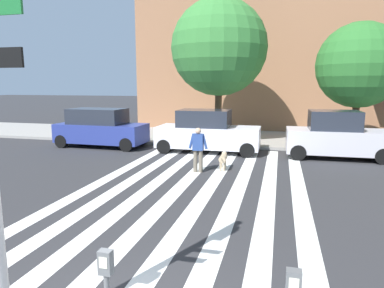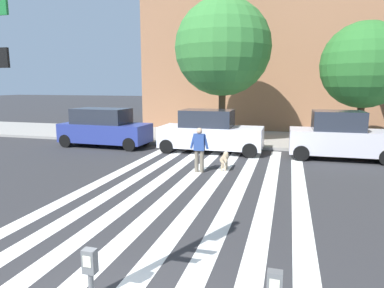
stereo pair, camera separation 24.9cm
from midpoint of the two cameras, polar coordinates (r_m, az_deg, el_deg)
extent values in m
plane|color=#2B2B2D|center=(10.94, 3.76, -7.08)|extent=(160.00, 160.00, 0.00)
cube|color=gray|center=(20.34, 9.51, 0.93)|extent=(80.00, 6.00, 0.15)
cube|color=silver|center=(12.18, -13.19, -5.55)|extent=(0.45, 12.88, 0.01)
cube|color=silver|center=(11.78, -9.33, -5.94)|extent=(0.45, 12.88, 0.01)
cube|color=silver|center=(11.43, -5.22, -6.33)|extent=(0.45, 12.88, 0.01)
cube|color=silver|center=(11.15, -0.87, -6.71)|extent=(0.45, 12.88, 0.01)
cube|color=silver|center=(10.94, 3.69, -7.06)|extent=(0.45, 12.88, 0.01)
cube|color=silver|center=(10.80, 8.40, -7.38)|extent=(0.45, 12.88, 0.01)
cube|color=silver|center=(10.73, 13.22, -7.65)|extent=(0.45, 12.88, 0.01)
cube|color=silver|center=(10.74, 18.06, -7.87)|extent=(0.45, 12.88, 0.01)
cube|color=#515456|center=(3.87, -14.75, -18.29)|extent=(0.14, 0.10, 0.26)
cube|color=beige|center=(3.82, -15.18, -18.35)|extent=(0.09, 0.01, 0.12)
cube|color=#515456|center=(3.50, 15.68, -21.54)|extent=(0.14, 0.10, 0.26)
cube|color=beige|center=(3.45, 15.69, -21.70)|extent=(0.09, 0.01, 0.12)
cube|color=navy|center=(18.33, -13.80, 1.86)|extent=(4.62, 1.97, 0.94)
cube|color=#232833|center=(18.33, -14.41, 4.53)|extent=(2.82, 1.70, 0.77)
cylinder|color=black|center=(18.30, -7.51, 0.80)|extent=(0.66, 0.24, 0.66)
cylinder|color=black|center=(16.79, -9.91, -0.08)|extent=(0.66, 0.24, 0.66)
cylinder|color=black|center=(20.06, -16.96, 1.25)|extent=(0.66, 0.24, 0.66)
cylinder|color=black|center=(18.70, -19.86, 0.49)|extent=(0.66, 0.24, 0.66)
cube|color=silver|center=(16.33, 3.62, 1.21)|extent=(4.82, 1.91, 0.97)
cube|color=#232833|center=(16.26, 2.99, 4.30)|extent=(2.39, 1.67, 0.79)
cylinder|color=black|center=(16.96, 10.60, 0.00)|extent=(0.66, 0.22, 0.66)
cylinder|color=black|center=(15.26, 10.02, -1.07)|extent=(0.66, 0.22, 0.66)
cylinder|color=black|center=(17.70, -1.93, 0.58)|extent=(0.66, 0.22, 0.66)
cylinder|color=black|center=(16.08, -3.78, -0.38)|extent=(0.66, 0.22, 0.66)
cube|color=silver|center=(16.13, 23.85, 0.34)|extent=(4.27, 1.90, 1.00)
cube|color=#232833|center=(16.00, 23.47, 3.59)|extent=(2.07, 1.65, 0.82)
cylinder|color=black|center=(17.34, 28.69, -0.83)|extent=(0.66, 0.23, 0.66)
cylinder|color=black|center=(16.86, 17.81, -0.36)|extent=(0.66, 0.23, 0.66)
cylinder|color=black|center=(15.20, 18.10, -1.45)|extent=(0.66, 0.23, 0.66)
cylinder|color=#4C3823|center=(18.83, 5.37, 6.00)|extent=(0.37, 0.37, 3.56)
sphere|color=#337533|center=(18.89, 5.53, 15.67)|extent=(5.09, 5.09, 5.09)
cylinder|color=#4C3823|center=(18.27, 26.46, 3.73)|extent=(0.32, 0.32, 2.82)
sphere|color=#286628|center=(18.22, 27.08, 11.58)|extent=(3.98, 3.98, 3.98)
cylinder|color=#6B6051|center=(12.61, 1.33, -2.85)|extent=(0.16, 0.16, 0.82)
cylinder|color=#6B6051|center=(12.57, 2.22, -2.90)|extent=(0.16, 0.16, 0.82)
cube|color=navy|center=(12.45, 1.79, 0.31)|extent=(0.39, 0.25, 0.60)
cylinder|color=navy|center=(12.49, 0.72, 0.49)|extent=(0.23, 0.10, 0.57)
cylinder|color=navy|center=(12.40, 2.88, 0.41)|extent=(0.23, 0.10, 0.57)
sphere|color=tan|center=(12.39, 1.80, 2.18)|extent=(0.23, 0.23, 0.22)
cylinder|color=tan|center=(12.94, 5.96, -2.39)|extent=(0.28, 0.59, 0.26)
sphere|color=tan|center=(13.28, 6.19, -1.64)|extent=(0.21, 0.21, 0.20)
cylinder|color=tan|center=(12.55, 5.72, -2.54)|extent=(0.04, 0.24, 0.16)
cylinder|color=tan|center=(13.21, 5.76, -3.42)|extent=(0.06, 0.06, 0.32)
cylinder|color=tan|center=(13.19, 6.36, -3.45)|extent=(0.06, 0.06, 0.32)
cylinder|color=tan|center=(12.81, 5.50, -3.83)|extent=(0.06, 0.06, 0.32)
cylinder|color=tan|center=(12.80, 6.12, -3.86)|extent=(0.06, 0.06, 0.32)
camera|label=1|loc=(0.12, -89.33, 0.12)|focal=32.14mm
camera|label=2|loc=(0.12, 90.67, -0.12)|focal=32.14mm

